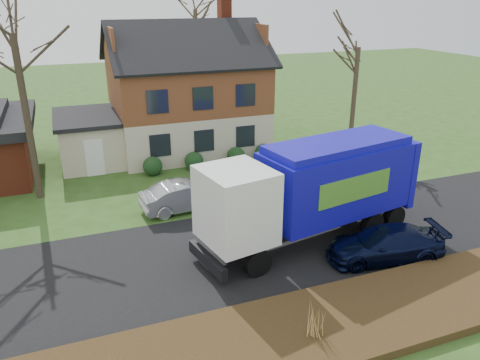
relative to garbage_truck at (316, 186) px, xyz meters
name	(u,v)px	position (x,y,z in m)	size (l,w,h in m)	color
ground	(232,253)	(-3.55, 0.12, -2.35)	(120.00, 120.00, 0.00)	#2C4A18
road	(232,253)	(-3.55, 0.12, -2.34)	(80.00, 7.00, 0.02)	black
mulch_verge	(293,335)	(-3.55, -5.18, -2.20)	(80.00, 3.50, 0.30)	black
main_house	(178,87)	(-2.06, 14.03, 1.67)	(12.95, 8.95, 9.26)	beige
garbage_truck	(316,186)	(0.00, 0.00, 0.00)	(9.84, 4.26, 4.08)	black
silver_sedan	(186,196)	(-4.18, 4.69, -1.66)	(1.46, 4.20, 1.38)	#B2B3BA
navy_wagon	(385,244)	(1.73, -2.39, -1.71)	(1.81, 4.46, 1.29)	black
tree_front_west	(8,5)	(-10.67, 8.69, 6.68)	(3.69, 3.69, 10.96)	#392E22
tree_front_east	(360,29)	(8.06, 9.62, 5.24)	(3.36, 3.36, 9.34)	#413327
grass_clump_mid	(315,319)	(-3.07, -5.53, -1.51)	(0.39, 0.32, 1.09)	tan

